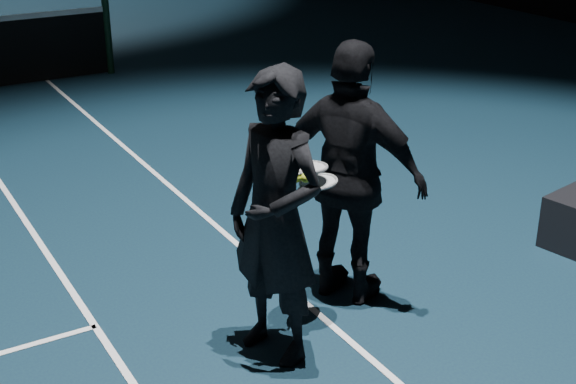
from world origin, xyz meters
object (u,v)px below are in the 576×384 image
Objects in this scene: tennis_balls at (300,175)px; racket_lower at (318,182)px; player_a at (276,219)px; racket_upper at (309,167)px; player_b at (351,176)px.

racket_lower is at bearing 22.16° from tennis_balls.
player_a reaches higher than racket_upper.
tennis_balls is (0.23, 0.11, 0.20)m from player_a.
racket_lower is 0.22m from tennis_balls.
player_a reaches higher than tennis_balls.
player_a is at bearing -178.29° from racket_upper.
player_a reaches higher than racket_lower.
racket_upper is at bearing 37.20° from tennis_balls.
player_b reaches higher than racket_lower.
racket_lower is at bearing 94.09° from player_a.
player_a is 0.45m from racket_upper.
player_b is at bearing -0.00° from racket_lower.
tennis_balls is at bearing 95.22° from player_a.
player_a is 0.32m from tennis_balls.
player_b is 0.63m from tennis_balls.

